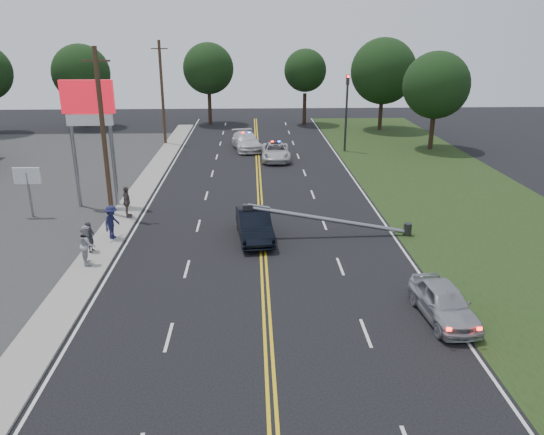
{
  "coord_description": "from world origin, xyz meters",
  "views": [
    {
      "loc": [
        -0.51,
        -19.26,
        10.76
      ],
      "look_at": [
        0.48,
        6.45,
        1.7
      ],
      "focal_mm": 35.0,
      "sensor_mm": 36.0,
      "label": 1
    }
  ],
  "objects_px": {
    "small_sign": "(27,180)",
    "waiting_sedan": "(444,302)",
    "traffic_signal": "(347,106)",
    "fallen_streetlight": "(338,221)",
    "utility_pole_mid": "(103,134)",
    "utility_pole_far": "(162,93)",
    "bystander_a": "(90,237)",
    "pylon_sign": "(89,113)",
    "bystander_c": "(112,222)",
    "emergency_b": "(246,141)",
    "crashed_sedan": "(254,225)",
    "emergency_a": "(276,152)",
    "bystander_d": "(127,202)",
    "bystander_b": "(87,245)"
  },
  "relations": [
    {
      "from": "pylon_sign",
      "to": "emergency_a",
      "type": "distance_m",
      "value": 18.28
    },
    {
      "from": "fallen_streetlight",
      "to": "bystander_c",
      "type": "height_order",
      "value": "bystander_c"
    },
    {
      "from": "pylon_sign",
      "to": "utility_pole_far",
      "type": "height_order",
      "value": "utility_pole_far"
    },
    {
      "from": "traffic_signal",
      "to": "bystander_d",
      "type": "bearing_deg",
      "value": -131.35
    },
    {
      "from": "crashed_sedan",
      "to": "emergency_a",
      "type": "distance_m",
      "value": 18.9
    },
    {
      "from": "utility_pole_far",
      "to": "bystander_d",
      "type": "xyz_separation_m",
      "value": [
        1.13,
        -22.6,
        -4.02
      ]
    },
    {
      "from": "small_sign",
      "to": "waiting_sedan",
      "type": "relative_size",
      "value": 0.74
    },
    {
      "from": "pylon_sign",
      "to": "bystander_c",
      "type": "height_order",
      "value": "pylon_sign"
    },
    {
      "from": "utility_pole_mid",
      "to": "waiting_sedan",
      "type": "relative_size",
      "value": 2.39
    },
    {
      "from": "pylon_sign",
      "to": "bystander_b",
      "type": "distance_m",
      "value": 10.78
    },
    {
      "from": "fallen_streetlight",
      "to": "emergency_b",
      "type": "distance_m",
      "value": 23.65
    },
    {
      "from": "emergency_a",
      "to": "bystander_b",
      "type": "xyz_separation_m",
      "value": [
        -10.06,
        -22.04,
        0.36
      ]
    },
    {
      "from": "fallen_streetlight",
      "to": "bystander_c",
      "type": "distance_m",
      "value": 12.3
    },
    {
      "from": "traffic_signal",
      "to": "bystander_b",
      "type": "relative_size",
      "value": 3.64
    },
    {
      "from": "traffic_signal",
      "to": "utility_pole_mid",
      "type": "bearing_deg",
      "value": -134.2
    },
    {
      "from": "utility_pole_mid",
      "to": "pylon_sign",
      "type": "bearing_deg",
      "value": 123.02
    },
    {
      "from": "emergency_a",
      "to": "bystander_a",
      "type": "relative_size",
      "value": 3.3
    },
    {
      "from": "emergency_a",
      "to": "small_sign",
      "type": "bearing_deg",
      "value": -136.19
    },
    {
      "from": "fallen_streetlight",
      "to": "waiting_sedan",
      "type": "bearing_deg",
      "value": -72.98
    },
    {
      "from": "small_sign",
      "to": "fallen_streetlight",
      "type": "height_order",
      "value": "small_sign"
    },
    {
      "from": "utility_pole_far",
      "to": "bystander_c",
      "type": "bearing_deg",
      "value": -87.61
    },
    {
      "from": "emergency_b",
      "to": "bystander_b",
      "type": "xyz_separation_m",
      "value": [
        -7.44,
        -26.44,
        0.27
      ]
    },
    {
      "from": "pylon_sign",
      "to": "bystander_c",
      "type": "xyz_separation_m",
      "value": [
        2.39,
        -6.09,
        -4.96
      ]
    },
    {
      "from": "bystander_c",
      "to": "bystander_d",
      "type": "xyz_separation_m",
      "value": [
        0.04,
        3.49,
        0.03
      ]
    },
    {
      "from": "utility_pole_mid",
      "to": "waiting_sedan",
      "type": "bearing_deg",
      "value": -38.89
    },
    {
      "from": "fallen_streetlight",
      "to": "pylon_sign",
      "type": "bearing_deg",
      "value": 157.78
    },
    {
      "from": "traffic_signal",
      "to": "waiting_sedan",
      "type": "distance_m",
      "value": 31.25
    },
    {
      "from": "pylon_sign",
      "to": "waiting_sedan",
      "type": "bearing_deg",
      "value": -40.73
    },
    {
      "from": "crashed_sedan",
      "to": "bystander_a",
      "type": "height_order",
      "value": "bystander_a"
    },
    {
      "from": "waiting_sedan",
      "to": "bystander_d",
      "type": "relative_size",
      "value": 2.21
    },
    {
      "from": "emergency_b",
      "to": "bystander_d",
      "type": "distance_m",
      "value": 20.89
    },
    {
      "from": "small_sign",
      "to": "emergency_b",
      "type": "relative_size",
      "value": 0.55
    },
    {
      "from": "crashed_sedan",
      "to": "bystander_b",
      "type": "height_order",
      "value": "bystander_b"
    },
    {
      "from": "fallen_streetlight",
      "to": "utility_pole_mid",
      "type": "height_order",
      "value": "utility_pole_mid"
    },
    {
      "from": "traffic_signal",
      "to": "emergency_b",
      "type": "xyz_separation_m",
      "value": [
        -9.33,
        1.07,
        -3.39
      ]
    },
    {
      "from": "fallen_streetlight",
      "to": "utility_pole_far",
      "type": "bearing_deg",
      "value": 117.24
    },
    {
      "from": "utility_pole_far",
      "to": "bystander_a",
      "type": "xyz_separation_m",
      "value": [
        0.43,
        -27.91,
        -4.17
      ]
    },
    {
      "from": "waiting_sedan",
      "to": "bystander_b",
      "type": "relative_size",
      "value": 2.16
    },
    {
      "from": "fallen_streetlight",
      "to": "emergency_b",
      "type": "height_order",
      "value": "fallen_streetlight"
    },
    {
      "from": "bystander_c",
      "to": "bystander_d",
      "type": "distance_m",
      "value": 3.49
    },
    {
      "from": "utility_pole_mid",
      "to": "waiting_sedan",
      "type": "xyz_separation_m",
      "value": [
        16.15,
        -13.03,
        -4.37
      ]
    },
    {
      "from": "bystander_c",
      "to": "fallen_streetlight",
      "type": "bearing_deg",
      "value": -70.56
    },
    {
      "from": "emergency_b",
      "to": "bystander_b",
      "type": "bearing_deg",
      "value": -115.8
    },
    {
      "from": "bystander_a",
      "to": "fallen_streetlight",
      "type": "bearing_deg",
      "value": -76.39
    },
    {
      "from": "traffic_signal",
      "to": "fallen_streetlight",
      "type": "distance_m",
      "value": 22.62
    },
    {
      "from": "emergency_b",
      "to": "traffic_signal",
      "type": "bearing_deg",
      "value": -16.62
    },
    {
      "from": "small_sign",
      "to": "bystander_c",
      "type": "distance_m",
      "value": 7.29
    },
    {
      "from": "utility_pole_mid",
      "to": "bystander_c",
      "type": "distance_m",
      "value": 5.86
    },
    {
      "from": "utility_pole_far",
      "to": "crashed_sedan",
      "type": "relative_size",
      "value": 2.07
    },
    {
      "from": "pylon_sign",
      "to": "waiting_sedan",
      "type": "relative_size",
      "value": 1.91
    }
  ]
}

